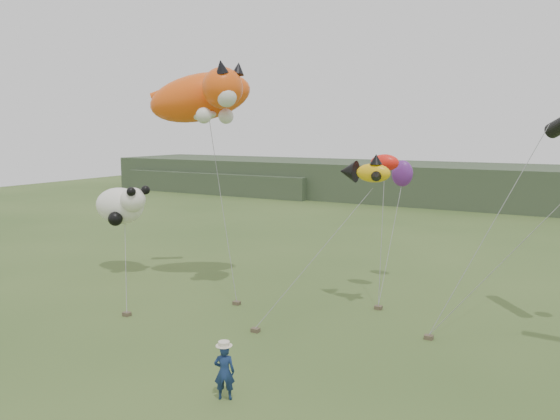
# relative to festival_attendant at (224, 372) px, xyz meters

# --- Properties ---
(ground) EXTENTS (120.00, 120.00, 0.00)m
(ground) POSITION_rel_festival_attendant_xyz_m (-0.26, 1.84, -0.81)
(ground) COLOR #385123
(ground) RESTS_ON ground
(headland) EXTENTS (90.00, 13.00, 4.00)m
(headland) POSITION_rel_festival_attendant_xyz_m (-3.38, 46.53, 1.11)
(headland) COLOR #2D3D28
(headland) RESTS_ON ground
(festival_attendant) EXTENTS (0.70, 0.62, 1.62)m
(festival_attendant) POSITION_rel_festival_attendant_xyz_m (0.00, 0.00, 0.00)
(festival_attendant) COLOR navy
(festival_attendant) RESTS_ON ground
(sandbag_anchors) EXTENTS (11.83, 6.11, 0.16)m
(sandbag_anchors) POSITION_rel_festival_attendant_xyz_m (-1.77, 6.59, -0.73)
(sandbag_anchors) COLOR brown
(sandbag_anchors) RESTS_ON ground
(cat_kite) EXTENTS (6.51, 4.62, 3.15)m
(cat_kite) POSITION_rel_festival_attendant_xyz_m (-7.32, 9.06, 8.36)
(cat_kite) COLOR #ED510F
(cat_kite) RESTS_ON ground
(fish_kite) EXTENTS (2.34, 1.61, 1.24)m
(fish_kite) POSITION_rel_festival_attendant_xyz_m (0.51, 9.47, 5.07)
(fish_kite) COLOR #EFB40F
(fish_kite) RESTS_ON ground
(panda_kite) EXTENTS (3.42, 2.21, 2.12)m
(panda_kite) POSITION_rel_festival_attendant_xyz_m (-12.84, 8.93, 2.83)
(panda_kite) COLOR white
(panda_kite) RESTS_ON ground
(misc_kites) EXTENTS (1.31, 3.17, 1.68)m
(misc_kites) POSITION_rel_festival_attendant_xyz_m (0.67, 13.14, 4.97)
(misc_kites) COLOR red
(misc_kites) RESTS_ON ground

